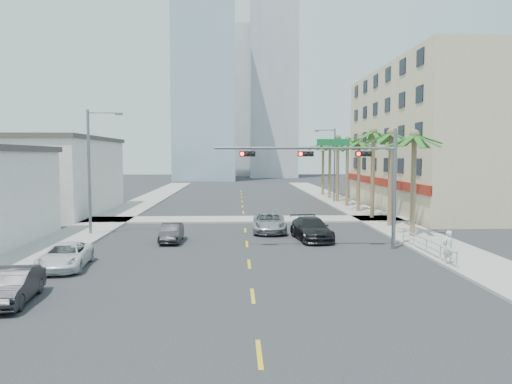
# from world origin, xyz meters

# --- Properties ---
(ground) EXTENTS (260.00, 260.00, 0.00)m
(ground) POSITION_xyz_m (0.00, 0.00, 0.00)
(ground) COLOR #262628
(ground) RESTS_ON ground
(sidewalk_right) EXTENTS (4.00, 120.00, 0.15)m
(sidewalk_right) POSITION_xyz_m (12.00, 20.00, 0.07)
(sidewalk_right) COLOR gray
(sidewalk_right) RESTS_ON ground
(sidewalk_left) EXTENTS (4.00, 120.00, 0.15)m
(sidewalk_left) POSITION_xyz_m (-12.00, 20.00, 0.07)
(sidewalk_left) COLOR gray
(sidewalk_left) RESTS_ON ground
(sidewalk_cross) EXTENTS (80.00, 4.00, 0.15)m
(sidewalk_cross) POSITION_xyz_m (0.00, 22.00, 0.07)
(sidewalk_cross) COLOR gray
(sidewalk_cross) RESTS_ON ground
(building_right) EXTENTS (15.25, 28.00, 15.00)m
(building_right) POSITION_xyz_m (21.99, 30.00, 7.50)
(building_right) COLOR #CBB48F
(building_right) RESTS_ON ground
(building_left_far) EXTENTS (11.00, 18.00, 7.20)m
(building_left_far) POSITION_xyz_m (-19.50, 28.00, 3.60)
(building_left_far) COLOR beige
(building_left_far) RESTS_ON ground
(tower_far_left) EXTENTS (14.00, 14.00, 48.00)m
(tower_far_left) POSITION_xyz_m (-8.00, 95.00, 24.00)
(tower_far_left) COLOR #99B2C6
(tower_far_left) RESTS_ON ground
(tower_far_right) EXTENTS (12.00, 12.00, 60.00)m
(tower_far_right) POSITION_xyz_m (9.00, 110.00, 30.00)
(tower_far_right) COLOR #ADADB2
(tower_far_right) RESTS_ON ground
(tower_far_center) EXTENTS (16.00, 16.00, 42.00)m
(tower_far_center) POSITION_xyz_m (-3.00, 125.00, 21.00)
(tower_far_center) COLOR #ADADB2
(tower_far_center) RESTS_ON ground
(traffic_signal_mast) EXTENTS (11.12, 0.54, 7.20)m
(traffic_signal_mast) POSITION_xyz_m (5.78, 7.95, 5.06)
(traffic_signal_mast) COLOR slate
(traffic_signal_mast) RESTS_ON ground
(palm_tree_0) EXTENTS (4.80, 4.80, 7.80)m
(palm_tree_0) POSITION_xyz_m (11.60, 12.00, 7.08)
(palm_tree_0) COLOR brown
(palm_tree_0) RESTS_ON ground
(palm_tree_1) EXTENTS (4.80, 4.80, 8.16)m
(palm_tree_1) POSITION_xyz_m (11.60, 17.20, 7.43)
(palm_tree_1) COLOR brown
(palm_tree_1) RESTS_ON ground
(palm_tree_2) EXTENTS (4.80, 4.80, 8.52)m
(palm_tree_2) POSITION_xyz_m (11.60, 22.40, 7.78)
(palm_tree_2) COLOR brown
(palm_tree_2) RESTS_ON ground
(palm_tree_3) EXTENTS (4.80, 4.80, 7.80)m
(palm_tree_3) POSITION_xyz_m (11.60, 27.60, 7.08)
(palm_tree_3) COLOR brown
(palm_tree_3) RESTS_ON ground
(palm_tree_4) EXTENTS (4.80, 4.80, 8.16)m
(palm_tree_4) POSITION_xyz_m (11.60, 32.80, 7.43)
(palm_tree_4) COLOR brown
(palm_tree_4) RESTS_ON ground
(palm_tree_5) EXTENTS (4.80, 4.80, 8.52)m
(palm_tree_5) POSITION_xyz_m (11.60, 38.00, 7.78)
(palm_tree_5) COLOR brown
(palm_tree_5) RESTS_ON ground
(palm_tree_6) EXTENTS (4.80, 4.80, 7.80)m
(palm_tree_6) POSITION_xyz_m (11.60, 43.20, 7.08)
(palm_tree_6) COLOR brown
(palm_tree_6) RESTS_ON ground
(palm_tree_7) EXTENTS (4.80, 4.80, 8.16)m
(palm_tree_7) POSITION_xyz_m (11.60, 48.40, 7.43)
(palm_tree_7) COLOR brown
(palm_tree_7) RESTS_ON ground
(streetlight_left) EXTENTS (2.55, 0.25, 9.00)m
(streetlight_left) POSITION_xyz_m (-11.00, 14.00, 5.06)
(streetlight_left) COLOR slate
(streetlight_left) RESTS_ON ground
(streetlight_right) EXTENTS (2.55, 0.25, 9.00)m
(streetlight_right) POSITION_xyz_m (11.00, 38.00, 5.06)
(streetlight_right) COLOR slate
(streetlight_right) RESTS_ON ground
(guardrail) EXTENTS (0.08, 8.08, 1.00)m
(guardrail) POSITION_xyz_m (10.30, 6.00, 0.67)
(guardrail) COLOR silver
(guardrail) RESTS_ON ground
(car_parked_mid) EXTENTS (1.81, 4.20, 1.35)m
(car_parked_mid) POSITION_xyz_m (-9.40, -2.59, 0.67)
(car_parked_mid) COLOR black
(car_parked_mid) RESTS_ON ground
(car_parked_far) EXTENTS (2.53, 4.77, 1.28)m
(car_parked_far) POSITION_xyz_m (-9.40, 3.38, 0.64)
(car_parked_far) COLOR silver
(car_parked_far) RESTS_ON ground
(car_lane_left) EXTENTS (1.35, 3.79, 1.24)m
(car_lane_left) POSITION_xyz_m (-5.00, 10.99, 0.62)
(car_lane_left) COLOR black
(car_lane_left) RESTS_ON ground
(car_lane_center) EXTENTS (2.63, 5.34, 1.46)m
(car_lane_center) POSITION_xyz_m (1.79, 14.94, 0.73)
(car_lane_center) COLOR #B1B2B6
(car_lane_center) RESTS_ON ground
(car_lane_right) EXTENTS (2.70, 5.45, 1.52)m
(car_lane_right) POSITION_xyz_m (4.43, 11.47, 0.76)
(car_lane_right) COLOR black
(car_lane_right) RESTS_ON ground
(pedestrian) EXTENTS (0.73, 0.59, 1.72)m
(pedestrian) POSITION_xyz_m (10.30, 3.10, 1.01)
(pedestrian) COLOR silver
(pedestrian) RESTS_ON sidewalk_right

